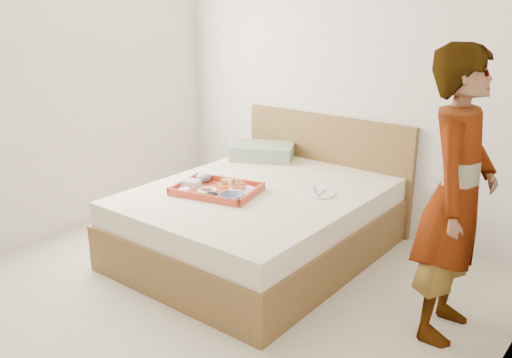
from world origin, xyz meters
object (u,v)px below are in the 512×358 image
Objects in this scene: bed at (259,222)px; dinner_plate at (319,193)px; tray at (217,189)px; person at (456,197)px.

bed is 0.53m from dinner_plate.
tray reaches higher than dinner_plate.
bed is at bearing -154.13° from dinner_plate.
person is (1.72, 0.11, 0.29)m from tray.
dinner_plate is 1.20m from person.
bed is 0.44m from tray.
bed is at bearing 36.72° from tray.
tray is 0.35× the size of person.
tray is at bearing -130.12° from bed.
dinner_plate is at bearing 25.87° from bed.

